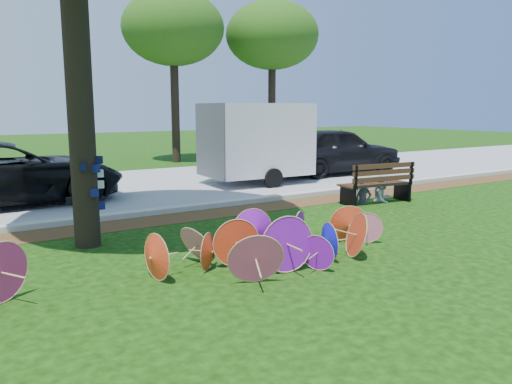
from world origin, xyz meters
TOP-DOWN VIEW (x-y plane):
  - ground at (0.00, 0.00)m, footprint 90.00×90.00m
  - mulch_strip at (0.00, 4.50)m, footprint 90.00×1.00m
  - curb at (0.00, 5.20)m, footprint 90.00×0.30m
  - street at (0.00, 9.35)m, footprint 90.00×8.00m
  - parasol_pile at (-0.30, 0.73)m, footprint 6.49×1.97m
  - black_van at (-2.96, 8.20)m, footprint 5.81×2.87m
  - dark_pickup at (7.96, 8.38)m, footprint 5.19×2.38m
  - cargo_trailer at (4.25, 7.91)m, footprint 3.28×2.16m
  - park_bench at (5.06, 3.53)m, footprint 2.03×0.95m
  - person_left at (4.71, 3.58)m, footprint 0.53×0.44m
  - person_right at (5.41, 3.58)m, footprint 0.73×0.62m
  - bg_trees at (1.87, 14.53)m, footprint 22.43×6.16m

SIDE VIEW (x-z plane):
  - ground at x=0.00m, z-range 0.00..0.00m
  - mulch_strip at x=0.00m, z-range 0.00..0.01m
  - street at x=0.00m, z-range 0.00..0.01m
  - curb at x=0.00m, z-range 0.00..0.12m
  - parasol_pile at x=-0.30m, z-range -0.06..0.80m
  - park_bench at x=5.06m, z-range 0.00..1.02m
  - person_left at x=4.71m, z-range 0.00..1.24m
  - person_right at x=5.41m, z-range 0.00..1.31m
  - black_van at x=-2.96m, z-range 0.00..1.58m
  - dark_pickup at x=7.96m, z-range 0.00..1.73m
  - cargo_trailer at x=4.25m, z-range 0.00..2.84m
  - bg_trees at x=1.87m, z-range 2.07..9.47m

